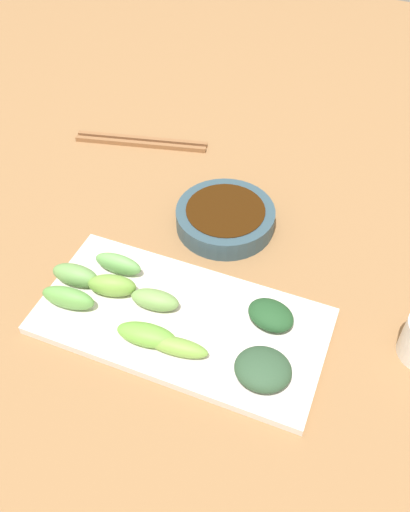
% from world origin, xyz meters
% --- Properties ---
extents(tabletop, '(2.10, 2.10, 0.02)m').
position_xyz_m(tabletop, '(0.00, 0.00, 0.01)').
color(tabletop, olive).
rests_on(tabletop, ground).
extents(sauce_bowl, '(0.15, 0.15, 0.03)m').
position_xyz_m(sauce_bowl, '(-0.13, -0.03, 0.04)').
color(sauce_bowl, '#314B57').
rests_on(sauce_bowl, tabletop).
extents(serving_plate, '(0.18, 0.36, 0.01)m').
position_xyz_m(serving_plate, '(0.06, -0.02, 0.03)').
color(serving_plate, silver).
rests_on(serving_plate, tabletop).
extents(broccoli_stalk_0, '(0.04, 0.07, 0.03)m').
position_xyz_m(broccoli_stalk_0, '(0.06, -0.11, 0.05)').
color(broccoli_stalk_0, '#73A540').
rests_on(broccoli_stalk_0, serving_plate).
extents(broccoli_stalk_1, '(0.03, 0.08, 0.02)m').
position_xyz_m(broccoli_stalk_1, '(0.11, -0.00, 0.04)').
color(broccoli_stalk_1, '#78A842').
rests_on(broccoli_stalk_1, serving_plate).
extents(broccoli_leafy_2, '(0.06, 0.07, 0.03)m').
position_xyz_m(broccoli_leafy_2, '(0.03, 0.09, 0.04)').
color(broccoli_leafy_2, '#224C27').
rests_on(broccoli_leafy_2, serving_plate).
extents(broccoli_stalk_3, '(0.03, 0.07, 0.03)m').
position_xyz_m(broccoli_stalk_3, '(0.06, -0.05, 0.04)').
color(broccoli_stalk_3, '#77A354').
rests_on(broccoli_stalk_3, serving_plate).
extents(broccoli_stalk_4, '(0.03, 0.07, 0.03)m').
position_xyz_m(broccoli_stalk_4, '(0.10, -0.16, 0.05)').
color(broccoli_stalk_4, '#5F9E48').
rests_on(broccoli_stalk_4, serving_plate).
extents(broccoli_stalk_5, '(0.03, 0.07, 0.03)m').
position_xyz_m(broccoli_stalk_5, '(0.06, -0.17, 0.05)').
color(broccoli_stalk_5, '#6B9E52').
rests_on(broccoli_stalk_5, serving_plate).
extents(broccoli_stalk_6, '(0.02, 0.07, 0.03)m').
position_xyz_m(broccoli_stalk_6, '(0.02, -0.12, 0.05)').
color(broccoli_stalk_6, '#6DAB5A').
rests_on(broccoli_stalk_6, serving_plate).
extents(broccoli_stalk_7, '(0.04, 0.08, 0.02)m').
position_xyz_m(broccoli_stalk_7, '(0.11, -0.04, 0.04)').
color(broccoli_stalk_7, '#6AAA3D').
rests_on(broccoli_stalk_7, serving_plate).
extents(broccoli_leafy_8, '(0.06, 0.07, 0.03)m').
position_xyz_m(broccoli_leafy_8, '(0.10, 0.10, 0.05)').
color(broccoli_leafy_8, '#2F4F34').
rests_on(broccoli_leafy_8, serving_plate).
extents(chopsticks, '(0.08, 0.23, 0.01)m').
position_xyz_m(chopsticks, '(-0.27, -0.24, 0.02)').
color(chopsticks, '#905F39').
rests_on(chopsticks, tabletop).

